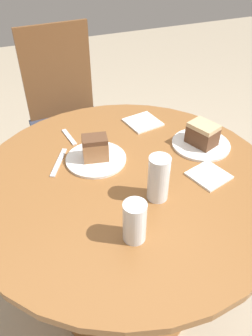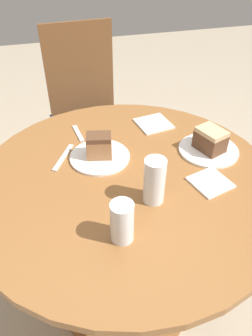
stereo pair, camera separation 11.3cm
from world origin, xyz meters
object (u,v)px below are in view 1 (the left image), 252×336
object	(u,v)px
cake_slice_near	(95,148)
glass_water	(158,181)
plate_near	(96,159)
plate_far	(201,144)
glass_lemonade	(135,223)
chair	(67,115)
cake_slice_far	(203,134)

from	to	relation	value
cake_slice_near	glass_water	world-z (taller)	glass_water
plate_near	cake_slice_near	xyz separation A→B (m)	(-0.00, 0.00, 0.05)
cake_slice_near	plate_far	bearing A→B (deg)	-8.98
cake_slice_near	glass_lemonade	xyz separation A→B (m)	(-0.01, -0.39, 0.00)
chair	glass_lemonade	size ratio (longest dim) A/B	7.66
plate_near	plate_far	world-z (taller)	same
plate_near	glass_water	bearing A→B (deg)	-65.21
cake_slice_near	cake_slice_far	distance (m)	0.42
plate_far	glass_lemonade	distance (m)	0.54
cake_slice_near	glass_water	size ratio (longest dim) A/B	0.65
plate_near	plate_far	xyz separation A→B (m)	(0.42, -0.07, 0.00)
plate_far	glass_water	bearing A→B (deg)	-145.77
plate_far	cake_slice_far	size ratio (longest dim) A/B	1.77
glass_lemonade	plate_far	bearing A→B (deg)	37.13
plate_near	plate_far	distance (m)	0.42
cake_slice_far	glass_water	xyz separation A→B (m)	(-0.30, -0.20, 0.02)
chair	cake_slice_near	size ratio (longest dim) A/B	9.74
glass_lemonade	glass_water	size ratio (longest dim) A/B	0.83
cake_slice_near	glass_water	xyz separation A→B (m)	(0.12, -0.27, 0.01)
chair	glass_water	world-z (taller)	chair
plate_near	cake_slice_far	distance (m)	0.43
cake_slice_far	glass_water	bearing A→B (deg)	-145.77
plate_near	chair	bearing A→B (deg)	85.35
cake_slice_near	glass_lemonade	distance (m)	0.39
plate_far	cake_slice_near	xyz separation A→B (m)	(-0.42, 0.07, 0.05)
plate_far	cake_slice_far	world-z (taller)	cake_slice_far
cake_slice_near	glass_water	distance (m)	0.29
chair	cake_slice_near	world-z (taller)	chair
cake_slice_near	glass_water	bearing A→B (deg)	-65.21
chair	cake_slice_near	distance (m)	0.84
glass_water	glass_lemonade	bearing A→B (deg)	-137.30
chair	glass_water	distance (m)	1.10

